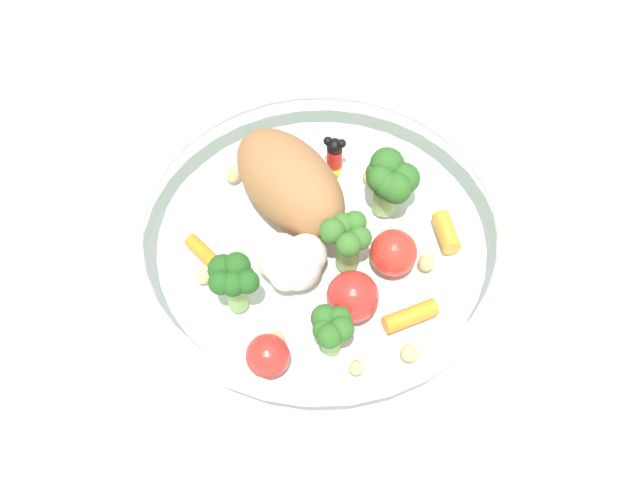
# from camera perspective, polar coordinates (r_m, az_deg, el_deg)

# --- Properties ---
(ground_plane) EXTENTS (2.40, 2.40, 0.00)m
(ground_plane) POSITION_cam_1_polar(r_m,az_deg,el_deg) (0.59, -0.86, -1.89)
(ground_plane) COLOR silver
(food_container) EXTENTS (0.25, 0.25, 0.07)m
(food_container) POSITION_cam_1_polar(r_m,az_deg,el_deg) (0.57, -0.24, 0.48)
(food_container) COLOR white
(food_container) RESTS_ON ground_plane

